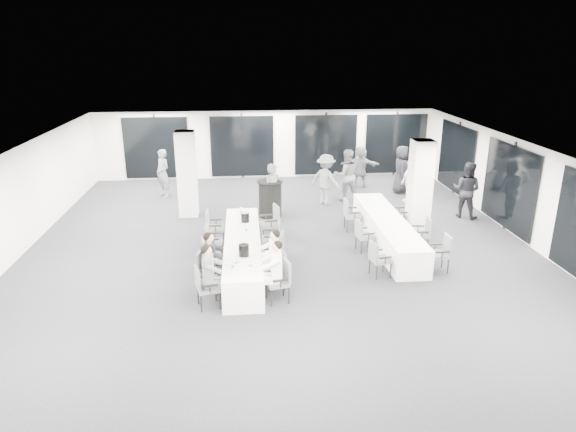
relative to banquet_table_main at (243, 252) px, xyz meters
name	(u,v)px	position (x,y,z in m)	size (l,w,h in m)	color
room	(308,189)	(1.93, 2.17, 1.01)	(14.04, 16.04, 2.84)	#232328
column_left	(187,174)	(-1.76, 4.25, 1.02)	(0.60, 0.60, 2.80)	silver
column_right	(420,187)	(5.24, 2.05, 1.02)	(0.60, 0.60, 2.80)	silver
banquet_table_main	(243,252)	(0.00, 0.00, 0.00)	(0.90, 5.00, 0.75)	white
banquet_table_side	(387,231)	(4.09, 1.22, 0.00)	(0.90, 5.00, 0.75)	white
cocktail_table	(270,199)	(0.92, 3.92, 0.22)	(0.85, 0.85, 1.18)	black
chair_main_left_near	(204,285)	(-0.83, -2.10, 0.16)	(0.57, 0.60, 0.94)	#55585D
chair_main_left_second	(206,269)	(-0.83, -1.31, 0.18)	(0.58, 0.61, 0.97)	#55585D
chair_main_left_mid	(209,254)	(-0.83, -0.35, 0.14)	(0.51, 0.55, 0.90)	#55585D
chair_main_left_fourth	(211,239)	(-0.83, 0.71, 0.12)	(0.46, 0.51, 0.87)	#55585D
chair_main_left_far	(213,225)	(-0.84, 1.60, 0.18)	(0.49, 0.55, 0.97)	#55585D
chair_main_right_near	(281,278)	(0.83, -1.94, 0.17)	(0.57, 0.60, 0.95)	#55585D
chair_main_right_second	(279,268)	(0.82, -1.27, 0.12)	(0.51, 0.54, 0.86)	#55585D
chair_main_right_mid	(276,249)	(0.83, -0.28, 0.19)	(0.60, 0.63, 0.99)	#55585D
chair_main_right_fourth	(274,236)	(0.84, 0.60, 0.18)	(0.53, 0.58, 0.98)	#55585D
chair_main_right_far	(272,221)	(0.84, 1.77, 0.21)	(0.63, 0.66, 1.03)	#55585D
chair_side_left_near	(378,257)	(3.27, -0.91, 0.14)	(0.54, 0.57, 0.90)	#55585D
chair_side_left_mid	(363,234)	(3.27, 0.72, 0.13)	(0.52, 0.55, 0.88)	#55585D
chair_side_left_far	(350,213)	(3.26, 2.37, 0.18)	(0.49, 0.56, 0.97)	#55585D
chair_side_right_near	(442,251)	(4.93, -0.74, 0.17)	(0.48, 0.54, 0.95)	#55585D
chair_side_right_mid	(423,232)	(4.93, 0.65, 0.16)	(0.52, 0.56, 0.93)	#55585D
chair_side_right_far	(404,212)	(4.93, 2.32, 0.16)	(0.48, 0.54, 0.94)	#55585D
seated_guest_a	(211,272)	(-0.67, -2.08, 0.44)	(0.50, 0.38, 1.44)	slate
seated_guest_b	(213,258)	(-0.67, -1.33, 0.44)	(0.50, 0.38, 1.44)	black
seated_guest_c	(273,268)	(0.67, -1.96, 0.44)	(0.50, 0.38, 1.44)	white
seated_guest_d	(272,255)	(0.67, -1.28, 0.44)	(0.50, 0.38, 1.44)	white
standing_guest_a	(273,187)	(1.02, 3.86, 0.63)	(0.73, 0.59, 2.00)	slate
standing_guest_b	(346,172)	(3.73, 5.44, 0.69)	(1.03, 0.63, 2.13)	slate
standing_guest_c	(326,176)	(2.93, 5.06, 0.64)	(1.31, 0.67, 2.03)	slate
standing_guest_d	(410,178)	(5.98, 5.09, 0.50)	(1.03, 0.58, 1.75)	white
standing_guest_e	(402,167)	(5.99, 6.25, 0.64)	(0.98, 0.60, 2.04)	black
standing_guest_f	(360,164)	(4.64, 7.21, 0.56)	(1.72, 0.66, 1.88)	slate
standing_guest_g	(163,170)	(-2.88, 6.55, 0.62)	(0.73, 0.59, 1.99)	slate
standing_guest_h	(467,186)	(7.24, 3.26, 0.67)	(1.01, 0.61, 2.09)	black
ice_bucket_near	(244,250)	(0.03, -1.10, 0.51)	(0.24, 0.24, 0.28)	black
ice_bucket_far	(245,217)	(0.08, 1.28, 0.51)	(0.23, 0.23, 0.26)	black
water_bottle_a	(233,265)	(-0.21, -1.83, 0.47)	(0.06, 0.06, 0.20)	silver
water_bottle_b	(246,229)	(0.10, 0.44, 0.47)	(0.06, 0.06, 0.20)	silver
water_bottle_c	(241,211)	(-0.03, 1.95, 0.48)	(0.07, 0.07, 0.21)	silver
plate_a	(236,263)	(-0.15, -1.51, 0.39)	(0.19, 0.19, 0.03)	white
plate_b	(250,266)	(0.17, -1.70, 0.39)	(0.18, 0.18, 0.03)	white
plate_c	(242,249)	(-0.02, -0.72, 0.39)	(0.21, 0.21, 0.03)	white
wine_glass	(255,267)	(0.27, -2.13, 0.54)	(0.08, 0.08, 0.21)	silver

